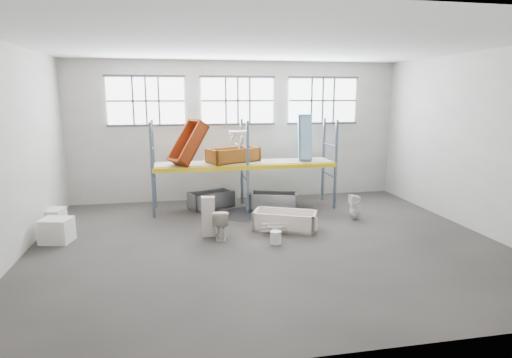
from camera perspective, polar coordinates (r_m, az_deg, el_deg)
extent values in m
cube|color=#46403C|center=(11.24, 1.48, -8.74)|extent=(12.00, 10.00, 0.10)
cube|color=silver|center=(10.64, 1.62, 18.03)|extent=(12.00, 10.00, 0.10)
cube|color=#9E9A93|center=(15.59, -2.51, 6.47)|extent=(12.00, 0.10, 5.00)
cube|color=#B6B2A9|center=(5.89, 12.27, -1.67)|extent=(12.00, 0.10, 5.00)
cube|color=#BCB7AD|center=(11.05, -30.80, 2.94)|extent=(0.10, 10.00, 5.00)
cube|color=#AAA79E|center=(13.33, 27.92, 4.38)|extent=(0.10, 10.00, 5.00)
cube|color=white|center=(15.28, -14.62, 10.16)|extent=(2.60, 0.04, 1.60)
cube|color=white|center=(15.43, -2.48, 10.51)|extent=(2.60, 0.04, 1.60)
cube|color=white|center=(16.22, 8.96, 10.42)|extent=(2.60, 0.04, 1.60)
cube|color=slate|center=(13.43, -13.84, 1.08)|extent=(0.08, 0.08, 3.00)
cube|color=slate|center=(14.61, -13.63, 1.89)|extent=(0.08, 0.08, 3.00)
cube|color=slate|center=(13.61, -1.13, 1.54)|extent=(0.08, 0.08, 3.00)
cube|color=slate|center=(14.78, -1.93, 2.31)|extent=(0.08, 0.08, 3.00)
cube|color=slate|center=(14.42, 10.71, 1.89)|extent=(0.08, 0.08, 3.00)
cube|color=slate|center=(15.53, 9.08, 2.61)|extent=(0.08, 0.08, 3.00)
cube|color=yellow|center=(13.61, -1.13, 1.54)|extent=(6.00, 0.10, 0.14)
cube|color=yellow|center=(14.78, -1.93, 2.31)|extent=(6.00, 0.10, 0.14)
cube|color=gray|center=(14.18, -1.54, 2.26)|extent=(5.90, 1.10, 0.03)
cylinder|color=black|center=(13.75, -0.96, -4.77)|extent=(1.80, 1.80, 0.00)
cube|color=beige|center=(11.89, 7.21, -6.03)|extent=(0.41, 0.22, 0.38)
imported|color=#EFE0C7|center=(11.81, 2.66, -6.69)|extent=(0.54, 0.54, 0.15)
imported|color=silver|center=(11.49, -4.84, -5.99)|extent=(0.52, 0.82, 0.79)
cube|color=beige|center=(11.60, -6.47, -5.06)|extent=(0.37, 0.26, 1.10)
imported|color=white|center=(13.51, 13.25, -3.65)|extent=(0.37, 0.36, 0.78)
imported|color=silver|center=(13.97, -2.30, 4.25)|extent=(0.82, 0.73, 0.61)
cylinder|color=silver|center=(11.06, 2.68, -7.89)|extent=(0.31, 0.31, 0.34)
cube|color=silver|center=(12.29, -25.32, -6.29)|extent=(0.86, 0.78, 0.64)
cube|color=silver|center=(13.75, -25.84, -4.75)|extent=(0.74, 0.74, 0.54)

